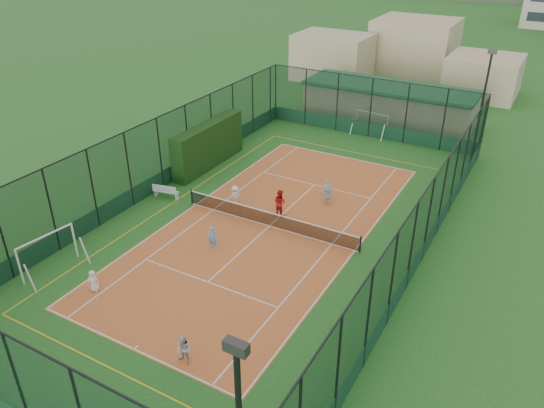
# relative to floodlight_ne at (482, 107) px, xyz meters

# --- Properties ---
(ground) EXTENTS (300.00, 300.00, 0.00)m
(ground) POSITION_rel_floodlight_ne_xyz_m (-8.60, -16.60, -4.12)
(ground) COLOR #245A1F
(ground) RESTS_ON ground
(court_slab) EXTENTS (11.17, 23.97, 0.01)m
(court_slab) POSITION_rel_floodlight_ne_xyz_m (-8.60, -16.60, -4.12)
(court_slab) COLOR #BC5729
(court_slab) RESTS_ON ground
(tennis_net) EXTENTS (11.67, 0.12, 1.06)m
(tennis_net) POSITION_rel_floodlight_ne_xyz_m (-8.60, -16.60, -3.59)
(tennis_net) COLOR black
(tennis_net) RESTS_ON ground
(perimeter_fence) EXTENTS (18.12, 34.12, 5.00)m
(perimeter_fence) POSITION_rel_floodlight_ne_xyz_m (-8.60, -16.60, -1.62)
(perimeter_fence) COLOR black
(perimeter_fence) RESTS_ON ground
(floodlight_ne) EXTENTS (0.60, 0.26, 8.25)m
(floodlight_ne) POSITION_rel_floodlight_ne_xyz_m (0.00, 0.00, 0.00)
(floodlight_ne) COLOR black
(floodlight_ne) RESTS_ON ground
(clubhouse) EXTENTS (15.20, 7.20, 3.15)m
(clubhouse) POSITION_rel_floodlight_ne_xyz_m (-8.60, 5.40, -2.55)
(clubhouse) COLOR tan
(clubhouse) RESTS_ON ground
(hedge_left) EXTENTS (1.12, 7.48, 3.27)m
(hedge_left) POSITION_rel_floodlight_ne_xyz_m (-16.90, -11.09, -2.49)
(hedge_left) COLOR black
(hedge_left) RESTS_ON ground
(white_bench) EXTENTS (1.79, 0.81, 0.97)m
(white_bench) POSITION_rel_floodlight_ne_xyz_m (-16.40, -16.72, -3.64)
(white_bench) COLOR white
(white_bench) RESTS_ON ground
(futsal_goal_near) EXTENTS (3.36, 1.41, 2.10)m
(futsal_goal_near) POSITION_rel_floodlight_ne_xyz_m (-16.42, -26.17, -3.07)
(futsal_goal_near) COLOR white
(futsal_goal_near) RESTS_ON ground
(futsal_goal_far) EXTENTS (3.03, 1.16, 1.91)m
(futsal_goal_far) POSITION_rel_floodlight_ne_xyz_m (-8.59, 0.93, -3.17)
(futsal_goal_far) COLOR white
(futsal_goal_far) RESTS_ON ground
(child_near_left) EXTENTS (0.69, 0.59, 1.19)m
(child_near_left) POSITION_rel_floodlight_ne_xyz_m (-13.11, -26.34, -3.52)
(child_near_left) COLOR white
(child_near_left) RESTS_ON court_slab
(child_near_mid) EXTENTS (0.57, 0.47, 1.34)m
(child_near_mid) POSITION_rel_floodlight_ne_xyz_m (-10.19, -20.24, -3.44)
(child_near_mid) COLOR #5399EB
(child_near_mid) RESTS_ON court_slab
(child_near_right) EXTENTS (0.71, 0.57, 1.39)m
(child_near_right) POSITION_rel_floodlight_ne_xyz_m (-6.20, -28.01, -3.42)
(child_near_right) COLOR silver
(child_near_right) RESTS_ON court_slab
(child_far_left) EXTENTS (1.00, 0.82, 1.35)m
(child_far_left) POSITION_rel_floodlight_ne_xyz_m (-11.83, -15.33, -3.44)
(child_far_left) COLOR white
(child_far_left) RESTS_ON court_slab
(child_far_right) EXTENTS (0.85, 0.47, 1.37)m
(child_far_right) POSITION_rel_floodlight_ne_xyz_m (-7.04, -11.66, -3.43)
(child_far_right) COLOR white
(child_far_right) RESTS_ON court_slab
(child_far_back) EXTENTS (1.13, 0.47, 1.18)m
(child_far_back) POSITION_rel_floodlight_ne_xyz_m (-6.70, -12.25, -3.52)
(child_far_back) COLOR silver
(child_far_back) RESTS_ON court_slab
(coach) EXTENTS (0.95, 0.81, 1.72)m
(coach) POSITION_rel_floodlight_ne_xyz_m (-8.73, -15.07, -3.26)
(coach) COLOR red
(coach) RESTS_ON court_slab
(tennis_balls) EXTENTS (4.89, 1.58, 0.07)m
(tennis_balls) POSITION_rel_floodlight_ne_xyz_m (-7.31, -15.46, -4.08)
(tennis_balls) COLOR #CCE033
(tennis_balls) RESTS_ON court_slab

